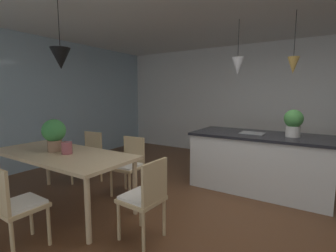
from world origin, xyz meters
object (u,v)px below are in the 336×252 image
Objects in this scene: chair_far_left at (88,156)px; chair_kitchen_end at (145,196)px; dining_table at (61,157)px; potted_plant_on_island at (293,122)px; potted_plant_on_table at (54,133)px; kitchen_island at (259,161)px; chair_far_right at (129,164)px; chair_near_right at (15,204)px; vase_on_dining_table at (67,148)px.

chair_far_left is 2.05m from chair_kitchen_end.
dining_table is 2.38× the size of chair_far_left.
potted_plant_on_island is (1.14, 2.09, 0.65)m from chair_kitchen_end.
chair_kitchen_end is 1.63m from potted_plant_on_table.
kitchen_island is at bearing 180.00° from potted_plant_on_island.
potted_plant_on_table is at bearing 179.81° from chair_kitchen_end.
chair_far_right is at bearing 138.91° from chair_kitchen_end.
potted_plant_on_table reaches higher than chair_far_right.
chair_near_right and chair_far_left have the same top height.
chair_near_right is 1.89m from chair_far_left.
potted_plant_on_table is (-2.23, -2.08, 0.55)m from kitchen_island.
chair_far_left is 2.16× the size of potted_plant_on_island.
vase_on_dining_table reaches higher than chair_far_right.
dining_table is 1.42m from chair_kitchen_end.
chair_near_right is at bearing -60.47° from dining_table.
dining_table is at bearing -60.18° from chair_far_left.
chair_far_left is 1.07m from vase_on_dining_table.
chair_kitchen_end reaches higher than dining_table.
potted_plant_on_table reaches higher than kitchen_island.
potted_plant_on_island reaches higher than chair_near_right.
potted_plant_on_table is (-0.60, -0.82, 0.53)m from chair_far_right.
dining_table is at bearing -135.11° from kitchen_island.
potted_plant_on_island is 2.54× the size of vase_on_dining_table.
kitchen_island is 3.10m from potted_plant_on_table.
chair_kitchen_end is at bearing -108.28° from kitchen_island.
dining_table is 2.96m from kitchen_island.
kitchen_island is 5.14× the size of potted_plant_on_island.
chair_far_left is at bearing 126.14° from vase_on_dining_table.
potted_plant_on_island reaches higher than chair_kitchen_end.
dining_table is 0.97m from chair_far_left.
chair_kitchen_end is at bearing 40.99° from chair_near_right.
potted_plant_on_table is (0.33, -0.82, 0.53)m from chair_far_left.
chair_far_right and chair_near_right have the same top height.
chair_far_left is at bearing 156.32° from chair_kitchen_end.
kitchen_island is 4.73× the size of potted_plant_on_table.
kitchen_island is (2.56, 1.27, -0.01)m from chair_far_left.
chair_far_right is 0.93m from chair_far_left.
kitchen_island is (1.63, 2.91, -0.01)m from chair_near_right.
potted_plant_on_island is (3.02, 1.27, 0.65)m from chair_far_left.
vase_on_dining_table is (0.26, -0.00, -0.17)m from potted_plant_on_table.
potted_plant_on_table reaches higher than chair_far_left.
dining_table is 5.13× the size of potted_plant_on_island.
chair_near_right is at bearing -53.85° from potted_plant_on_table.
potted_plant_on_table is at bearing -136.95° from kitchen_island.
potted_plant_on_table is (-1.54, 0.00, 0.53)m from chair_kitchen_end.
chair_far_right is 1.14m from potted_plant_on_table.
potted_plant_on_island reaches higher than dining_table.
kitchen_island reaches higher than dining_table.
kitchen_island is at bearing 37.82° from chair_far_right.
potted_plant_on_island is at bearing 31.27° from chair_far_right.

